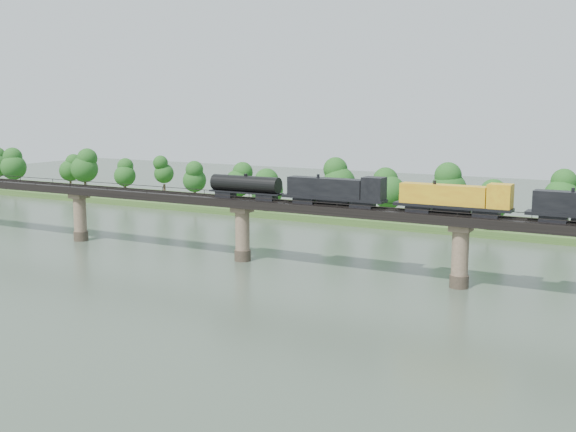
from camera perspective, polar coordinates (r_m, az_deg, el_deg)
The scene contains 6 objects.
ground at distance 108.97m, azimuth -12.13°, elevation -6.48°, with size 400.00×400.00×0.00m, color #324032.
far_bank at distance 180.19m, azimuth 5.81°, elevation 0.06°, with size 300.00×24.00×1.60m, color #315120.
bridge at distance 131.24m, azimuth -3.62°, elevation -1.21°, with size 236.00×30.00×11.50m.
bridge_superstructure at distance 130.27m, azimuth -3.65°, elevation 1.53°, with size 220.00×4.90×0.75m.
far_treeline at distance 178.45m, azimuth 2.85°, elevation 2.61°, with size 289.06×17.54×13.60m.
freight_train at distance 116.16m, azimuth 9.73°, elevation 1.57°, with size 74.35×2.90×5.12m.
Camera 1 is at (69.41, -78.92, 28.77)m, focal length 45.00 mm.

